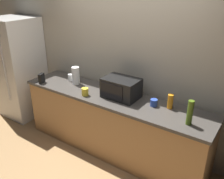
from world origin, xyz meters
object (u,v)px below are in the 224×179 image
at_px(microwave, 121,88).
at_px(mug_blue, 154,103).
at_px(mug_yellow, 85,92).
at_px(cordless_phone, 42,78).
at_px(bottle_olive_oil, 190,113).
at_px(mug_white, 71,77).
at_px(refrigerator, 19,68).
at_px(bottle_dish_soap, 170,102).
at_px(paper_towel_roll, 76,76).

distance_m(microwave, mug_blue, 0.49).
xyz_separation_m(mug_blue, mug_yellow, (-0.92, -0.26, 0.01)).
relative_size(cordless_phone, bottle_olive_oil, 0.52).
xyz_separation_m(cordless_phone, mug_white, (0.31, 0.32, -0.02)).
xyz_separation_m(mug_white, mug_yellow, (0.54, -0.29, -0.00)).
bearing_deg(refrigerator, microwave, 1.27).
xyz_separation_m(cordless_phone, mug_blue, (1.78, 0.29, -0.03)).
relative_size(cordless_phone, bottle_dish_soap, 0.81).
bearing_deg(refrigerator, mug_yellow, -6.29).
xyz_separation_m(cordless_phone, mug_yellow, (0.85, 0.03, -0.02)).
relative_size(microwave, bottle_olive_oil, 1.65).
height_order(cordless_phone, mug_yellow, cordless_phone).
distance_m(refrigerator, microwave, 2.17).
height_order(refrigerator, mug_white, refrigerator).
height_order(microwave, bottle_olive_oil, bottle_olive_oil).
xyz_separation_m(paper_towel_roll, bottle_dish_soap, (1.50, 0.07, -0.04)).
xyz_separation_m(microwave, mug_blue, (0.48, 0.02, -0.09)).
bearing_deg(mug_yellow, bottle_olive_oil, 3.24).
bearing_deg(refrigerator, bottle_olive_oil, -1.98).
bearing_deg(mug_white, paper_towel_roll, -15.84).
bearing_deg(bottle_dish_soap, bottle_olive_oil, -36.07).
xyz_separation_m(cordless_phone, bottle_dish_soap, (1.97, 0.35, 0.02)).
bearing_deg(cordless_phone, mug_blue, -8.02).
bearing_deg(mug_blue, mug_white, 178.83).
height_order(refrigerator, mug_blue, refrigerator).
xyz_separation_m(cordless_phone, bottle_olive_oil, (2.29, 0.11, 0.07)).
distance_m(refrigerator, mug_yellow, 1.74).
relative_size(microwave, mug_yellow, 4.51).
xyz_separation_m(paper_towel_roll, bottle_olive_oil, (1.82, -0.16, 0.01)).
bearing_deg(paper_towel_roll, cordless_phone, -149.65).
bearing_deg(bottle_olive_oil, refrigerator, 178.02).
distance_m(microwave, bottle_olive_oil, 1.01).
relative_size(bottle_olive_oil, mug_white, 2.66).
relative_size(microwave, cordless_phone, 3.20).
bearing_deg(refrigerator, cordless_phone, -14.36).
bearing_deg(mug_yellow, mug_white, 152.25).
height_order(microwave, cordless_phone, microwave).
xyz_separation_m(microwave, paper_towel_roll, (-0.83, 0.00, 0.00)).
bearing_deg(microwave, mug_blue, 2.00).
distance_m(bottle_dish_soap, mug_white, 1.66).
height_order(microwave, mug_yellow, microwave).
height_order(refrigerator, bottle_olive_oil, refrigerator).
bearing_deg(mug_white, bottle_dish_soap, 0.96).
height_order(paper_towel_roll, bottle_dish_soap, paper_towel_roll).
bearing_deg(bottle_olive_oil, mug_blue, 161.18).
xyz_separation_m(microwave, mug_white, (-0.98, 0.05, -0.08)).
bearing_deg(mug_blue, microwave, -178.00).
bearing_deg(bottle_dish_soap, mug_blue, -163.35).
distance_m(refrigerator, mug_white, 1.19).
distance_m(paper_towel_roll, bottle_olive_oil, 1.83).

